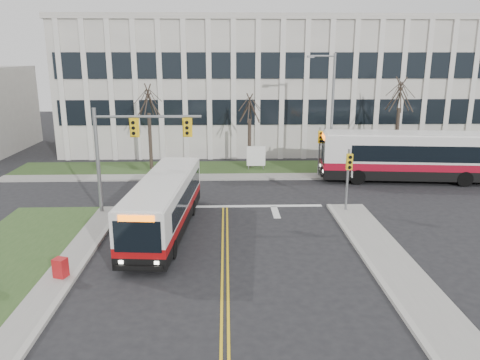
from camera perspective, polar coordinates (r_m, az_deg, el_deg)
name	(u,v)px	position (r m, az deg, el deg)	size (l,w,h in m)	color
ground	(225,264)	(21.31, -1.84, -10.15)	(120.00, 120.00, 0.00)	black
sidewalk_west	(19,328)	(18.30, -25.29, -15.95)	(1.20, 26.00, 0.14)	#9E9B93
sidewalk_east	(439,320)	(18.43, 23.12, -15.47)	(2.00, 26.00, 0.14)	#9E9B93
sidewalk_cross	(290,176)	(35.98, 6.16, 0.43)	(44.00, 1.60, 0.14)	#9E9B93
building_lawn	(286,168)	(38.67, 5.60, 1.45)	(44.00, 5.00, 0.12)	#2F4B20
office_building	(273,86)	(49.63, 4.02, 11.40)	(40.00, 16.00, 12.00)	silver
mast_arm_signal	(126,142)	(27.48, -13.74, 4.51)	(6.11, 0.38, 6.20)	slate
signal_pole_near	(348,171)	(27.92, 13.07, 1.02)	(0.34, 0.39, 3.80)	slate
signal_pole_far	(320,145)	(36.02, 9.70, 4.28)	(0.34, 0.39, 3.80)	slate
streetlight	(330,108)	(36.58, 10.93, 8.65)	(2.15, 0.25, 9.20)	slate
directory_sign	(256,156)	(37.70, 1.97, 2.90)	(1.50, 0.12, 2.00)	slate
tree_left	(148,102)	(37.95, -11.12, 9.35)	(1.80, 1.80, 7.70)	#42352B
tree_mid	(250,109)	(37.77, 1.18, 8.63)	(1.80, 1.80, 6.82)	#42352B
tree_right	(400,96)	(39.93, 18.93, 9.66)	(1.80, 1.80, 8.25)	#42352B
bus_main	(164,206)	(24.79, -9.21, -3.14)	(2.31, 10.64, 2.84)	silver
bus_cross	(413,158)	(36.67, 20.38, 2.57)	(2.87, 13.25, 3.53)	silver
newspaper_box_red	(61,269)	(21.04, -21.02, -10.11)	(0.50, 0.45, 0.95)	#AD1619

